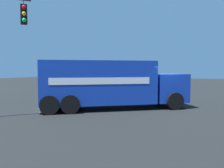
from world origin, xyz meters
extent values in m
plane|color=black|center=(0.00, 0.00, 0.00)|extent=(100.00, 100.00, 0.00)
cube|color=#1438AD|center=(3.16, 2.03, 1.58)|extent=(6.68, 5.74, 2.47)
cube|color=#1438AD|center=(-0.38, -0.51, 1.20)|extent=(2.94, 3.06, 1.70)
cube|color=black|center=(-1.07, -1.01, 1.54)|extent=(1.24, 1.68, 0.88)
cube|color=#B2B2B7|center=(5.72, 3.87, 0.19)|extent=(1.51, 1.99, 0.21)
cube|color=white|center=(3.86, 1.05, 1.71)|extent=(4.45, 3.20, 0.36)
cube|color=white|center=(2.45, 3.01, 1.71)|extent=(4.45, 3.20, 0.36)
cylinder|color=black|center=(0.39, -1.48, 0.50)|extent=(0.98, 0.81, 1.00)
cylinder|color=black|center=(-1.06, 0.53, 0.50)|extent=(0.98, 0.81, 1.00)
cylinder|color=black|center=(5.22, 1.99, 0.50)|extent=(0.98, 0.81, 1.00)
cylinder|color=black|center=(3.77, 4.00, 0.50)|extent=(0.98, 0.81, 1.00)
cylinder|color=black|center=(6.07, 2.60, 0.50)|extent=(0.98, 0.81, 1.00)
cylinder|color=black|center=(4.63, 4.62, 0.50)|extent=(0.98, 0.81, 1.00)
cylinder|color=#38383D|center=(5.58, 5.26, 5.62)|extent=(0.03, 0.03, 0.25)
cube|color=black|center=(5.58, 5.26, 5.02)|extent=(0.42, 0.42, 0.95)
sphere|color=red|center=(5.44, 5.37, 5.34)|extent=(0.20, 0.20, 0.20)
sphere|color=#EFA314|center=(5.44, 5.37, 5.03)|extent=(0.20, 0.20, 0.20)
sphere|color=#19CC4C|center=(5.44, 5.37, 4.72)|extent=(0.20, 0.20, 0.20)
camera|label=1|loc=(-2.95, 13.93, 2.31)|focal=36.50mm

